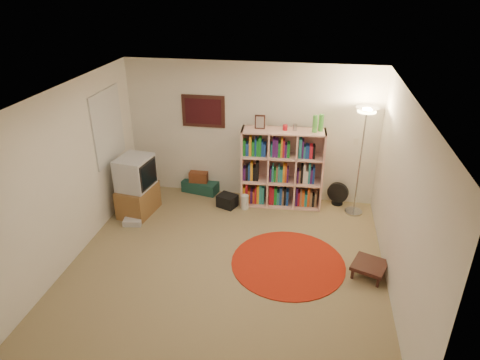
% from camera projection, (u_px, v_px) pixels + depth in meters
% --- Properties ---
extents(room, '(4.54, 4.54, 2.54)m').
position_uv_depth(room, '(222.00, 186.00, 5.72)').
color(room, '#887550').
rests_on(room, ground).
extents(bookshelf, '(1.45, 0.49, 1.72)m').
position_uv_depth(bookshelf, '(281.00, 169.00, 7.56)').
color(bookshelf, '#FFBEAA').
rests_on(bookshelf, ground).
extents(floor_lamp, '(0.39, 0.39, 1.92)m').
position_uv_depth(floor_lamp, '(365.00, 127.00, 6.88)').
color(floor_lamp, '#A9A9AD').
rests_on(floor_lamp, ground).
extents(floor_fan, '(0.38, 0.25, 0.43)m').
position_uv_depth(floor_fan, '(338.00, 194.00, 7.75)').
color(floor_fan, black).
rests_on(floor_fan, ground).
extents(tv_stand, '(0.59, 0.78, 1.05)m').
position_uv_depth(tv_stand, '(137.00, 187.00, 7.36)').
color(tv_stand, brown).
rests_on(tv_stand, ground).
extents(dvd_box, '(0.33, 0.29, 0.10)m').
position_uv_depth(dvd_box, '(133.00, 221.00, 7.22)').
color(dvd_box, '#BABABF').
rests_on(dvd_box, ground).
extents(suitcase, '(0.76, 0.57, 0.22)m').
position_uv_depth(suitcase, '(202.00, 185.00, 8.30)').
color(suitcase, '#153B33').
rests_on(suitcase, ground).
extents(wicker_basket, '(0.35, 0.26, 0.20)m').
position_uv_depth(wicker_basket, '(199.00, 176.00, 8.18)').
color(wicker_basket, '#5D2B17').
rests_on(wicker_basket, suitcase).
extents(duffel_bag, '(0.40, 0.37, 0.22)m').
position_uv_depth(duffel_bag, '(227.00, 201.00, 7.73)').
color(duffel_bag, black).
rests_on(duffel_bag, ground).
extents(paper_towel, '(0.14, 0.14, 0.27)m').
position_uv_depth(paper_towel, '(245.00, 202.00, 7.64)').
color(paper_towel, silver).
rests_on(paper_towel, ground).
extents(red_rug, '(1.66, 1.66, 0.01)m').
position_uv_depth(red_rug, '(288.00, 263.00, 6.25)').
color(red_rug, maroon).
rests_on(red_rug, ground).
extents(side_table, '(0.57, 0.57, 0.20)m').
position_uv_depth(side_table, '(370.00, 266.00, 5.93)').
color(side_table, black).
rests_on(side_table, ground).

